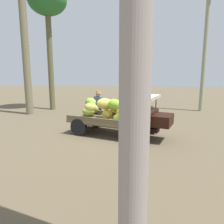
{
  "coord_description": "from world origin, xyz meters",
  "views": [
    {
      "loc": [
        0.95,
        -9.44,
        2.84
      ],
      "look_at": [
        -0.25,
        0.03,
        1.02
      ],
      "focal_mm": 35.27,
      "sensor_mm": 36.0,
      "label": 1
    }
  ],
  "objects": [
    {
      "name": "truck",
      "position": [
        0.14,
        -0.06,
        0.93
      ],
      "size": [
        4.66,
        2.81,
        1.82
      ],
      "rotation": [
        0.0,
        0.0,
        -0.31
      ],
      "color": "black",
      "rests_on": "ground"
    },
    {
      "name": "forest_tree_5",
      "position": [
        -5.41,
        5.87,
        7.28
      ],
      "size": [
        2.64,
        2.64,
        8.6
      ],
      "color": "brown",
      "rests_on": "ground"
    },
    {
      "name": "farmer",
      "position": [
        -1.17,
        1.58,
        1.03
      ],
      "size": [
        0.55,
        0.51,
        1.8
      ],
      "rotation": [
        0.0,
        0.0,
        -1.88
      ],
      "color": "#3D393E",
      "rests_on": "ground"
    },
    {
      "name": "ground_plane",
      "position": [
        0.0,
        0.0,
        0.0
      ],
      "size": [
        60.0,
        60.0,
        0.0
      ],
      "primitive_type": "plane",
      "color": "brown"
    },
    {
      "name": "wooden_crate",
      "position": [
        -2.0,
        1.2,
        0.25
      ],
      "size": [
        0.54,
        0.56,
        0.49
      ],
      "primitive_type": "cube",
      "rotation": [
        0.0,
        0.0,
        3.06
      ],
      "color": "#7E5E4A",
      "rests_on": "ground"
    }
  ]
}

